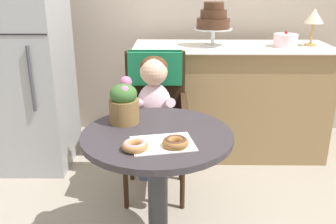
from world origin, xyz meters
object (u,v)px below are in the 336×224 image
Objects in this scene: cafe_table at (158,172)px; round_layer_cake at (285,40)px; wicker_chair at (155,101)px; table_lamp at (314,18)px; donut_mid at (135,145)px; seated_child at (154,103)px; refrigerator at (21,57)px; flower_vase at (124,102)px; donut_front at (176,142)px; tiered_cake_stand at (213,20)px.

round_layer_cake reaches higher than cafe_table.
wicker_chair is 1.43m from table_lamp.
donut_mid is 0.40× the size of table_lamp.
seated_child is 1.16m from refrigerator.
table_lamp reaches higher than round_layer_cake.
cafe_table is 1.56m from refrigerator.
seated_child is 3.94× the size of round_layer_cake.
refrigerator is (-0.96, 1.28, 0.11)m from donut_mid.
round_layer_cake is 2.01m from refrigerator.
table_lamp is at bearing 41.66° from flower_vase.
refrigerator reaches higher than table_lamp.
round_layer_cake is (0.99, 0.56, 0.31)m from wicker_chair.
donut_front is 1.52m from tiered_cake_stand.
cafe_table is at bearing -82.73° from wicker_chair.
donut_mid is at bearing -169.55° from donut_front.
refrigerator is (-0.88, 0.96, 0.02)m from flower_vase.
wicker_chair is 1.10m from refrigerator.
wicker_chair reaches higher than flower_vase.
wicker_chair is at bearing -20.72° from refrigerator.
table_lamp is at bearing 32.25° from seated_child.
refrigerator is (-1.05, 1.10, 0.34)m from cafe_table.
flower_vase is at bearing 141.53° from cafe_table.
round_layer_cake is (1.12, 1.14, 0.12)m from flower_vase.
refrigerator is (-2.00, -0.18, -0.10)m from round_layer_cake.
wicker_chair is at bearing -153.37° from table_lamp.
flower_vase is 1.81m from table_lamp.
refrigerator reaches higher than donut_front.
tiered_cake_stand is (0.39, 1.30, 0.59)m from cafe_table.
seated_child reaches higher than donut_front.
refrigerator is (-1.01, 0.54, 0.17)m from seated_child.
flower_vase reaches higher than cafe_table.
refrigerator reaches higher than tiered_cake_stand.
wicker_chair is 1.18m from round_layer_cake.
tiered_cake_stand is 0.58m from round_layer_cake.
table_lamp reaches higher than seated_child.
cafe_table is at bearing -38.47° from flower_vase.
donut_front is 0.40× the size of table_lamp.
table_lamp is 0.17× the size of refrigerator.
table_lamp reaches higher than donut_front.
flower_vase is 0.13× the size of refrigerator.
tiered_cake_stand is 0.20× the size of refrigerator.
flower_vase is at bearing -98.60° from wicker_chair.
donut_mid is (-0.05, -0.90, 0.10)m from wicker_chair.
tiered_cake_stand reaches higher than cafe_table.
donut_mid is at bearing -53.09° from refrigerator.
flower_vase is (-0.17, 0.14, 0.32)m from cafe_table.
donut_mid is at bearing -107.72° from tiered_cake_stand.
flower_vase is at bearing -106.96° from seated_child.
tiered_cake_stand is at bearing 72.28° from donut_mid.
flower_vase is 1.24× the size of round_layer_cake.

